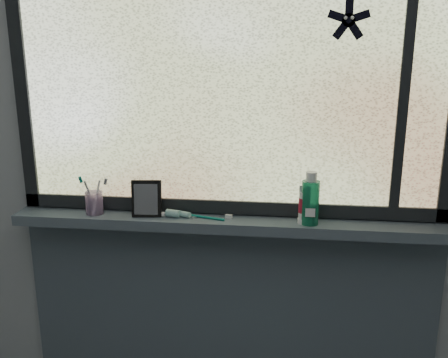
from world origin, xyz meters
The scene contains 14 objects.
wall_back centered at (0.00, 1.30, 1.25)m, with size 3.00×0.01×2.50m, color #9EA3A8.
windowsill centered at (0.00, 1.23, 1.00)m, with size 1.62×0.14×0.04m, color #46535E.
sill_apron centered at (0.00, 1.29, 0.49)m, with size 1.62×0.02×0.98m, color #46535E.
window_pane centered at (0.00, 1.28, 1.53)m, with size 1.50×0.01×1.00m, color silver.
frame_bottom centered at (0.00, 1.28, 1.05)m, with size 1.60×0.03×0.05m, color black.
frame_left centered at (-0.78, 1.28, 1.53)m, with size 0.05×0.03×1.10m, color black.
frame_mullion centered at (0.60, 1.28, 1.53)m, with size 0.04×0.03×1.00m, color black.
starfish_sticker centered at (0.40, 1.27, 1.72)m, with size 0.15×0.02×0.15m, color black, non-canonical shape.
vanity_mirror centered at (-0.30, 1.22, 1.09)m, with size 0.11×0.06×0.14m, color black.
toothpaste_tube centered at (-0.18, 1.22, 1.03)m, with size 0.16×0.03×0.03m, color silver, non-canonical shape.
toothbrush_cup centered at (-0.51, 1.22, 1.06)m, with size 0.07×0.07×0.09m, color #DCB0E9.
toothbrush_lying centered at (-0.09, 1.22, 1.03)m, with size 0.21×0.02×0.01m, color #0C7265, non-canonical shape.
mouthwash_bottle centered at (0.30, 1.21, 1.12)m, with size 0.06×0.06×0.16m, color #1B8C5F.
cream_tube centered at (0.28, 1.21, 1.09)m, with size 0.04×0.04×0.10m, color silver.
Camera 1 is at (0.20, -0.50, 1.65)m, focal length 40.00 mm.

